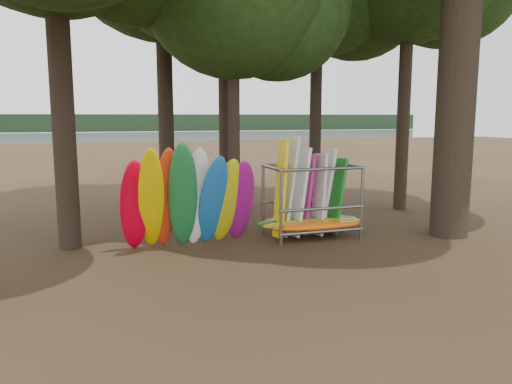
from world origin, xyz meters
name	(u,v)px	position (x,y,z in m)	size (l,w,h in m)	color
ground	(301,253)	(0.00, 0.00, 0.00)	(120.00, 120.00, 0.00)	#47331E
lake	(131,142)	(0.00, 60.00, 0.00)	(160.00, 160.00, 0.00)	gray
far_shore	(115,123)	(0.00, 110.00, 2.00)	(160.00, 4.00, 4.00)	black
kayak_row	(192,200)	(-2.52, 1.37, 1.29)	(3.63, 1.94, 2.98)	red
storage_rack	(311,203)	(0.99, 1.60, 0.98)	(3.17, 1.55, 2.92)	slate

